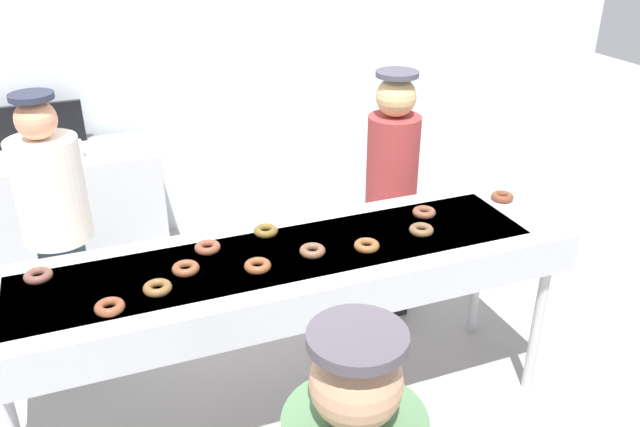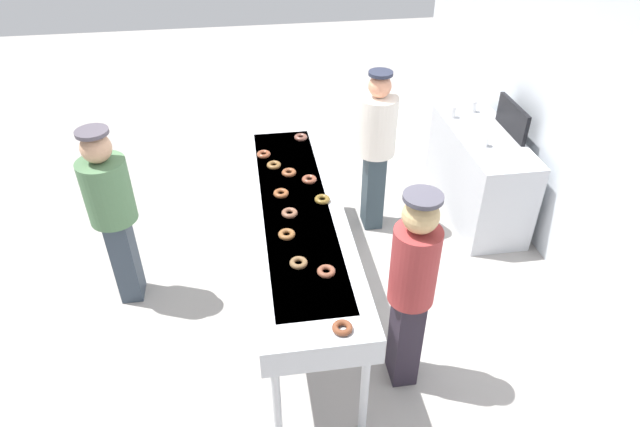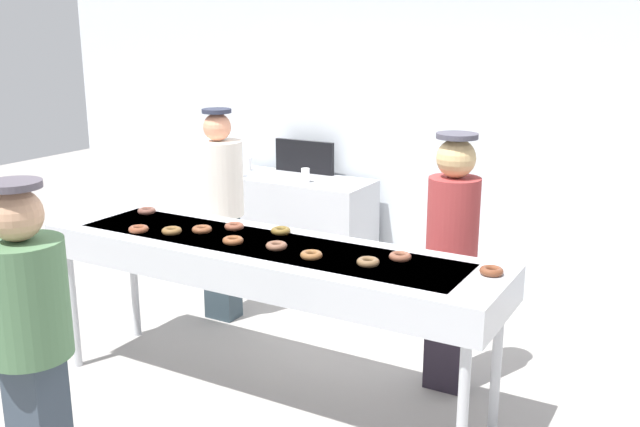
% 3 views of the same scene
% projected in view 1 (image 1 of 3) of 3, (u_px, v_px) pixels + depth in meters
% --- Properties ---
extents(ground_plane, '(16.00, 16.00, 0.00)m').
position_uv_depth(ground_plane, '(287.00, 414.00, 3.47)').
color(ground_plane, '#9E9993').
extents(back_wall, '(8.00, 0.12, 2.96)m').
position_uv_depth(back_wall, '(179.00, 47.00, 4.86)').
color(back_wall, silver).
rests_on(back_wall, ground).
extents(fryer_conveyor, '(2.88, 0.73, 0.99)m').
position_uv_depth(fryer_conveyor, '(283.00, 272.00, 3.07)').
color(fryer_conveyor, '#B7BABF').
rests_on(fryer_conveyor, ground).
extents(chocolate_donut_0, '(0.17, 0.17, 0.04)m').
position_uv_depth(chocolate_donut_0, '(367.00, 246.00, 3.06)').
color(chocolate_donut_0, brown).
rests_on(chocolate_donut_0, fryer_conveyor).
extents(chocolate_donut_1, '(0.16, 0.16, 0.04)m').
position_uv_depth(chocolate_donut_1, '(208.00, 247.00, 3.04)').
color(chocolate_donut_1, brown).
rests_on(chocolate_donut_1, fryer_conveyor).
extents(chocolate_donut_2, '(0.15, 0.15, 0.04)m').
position_uv_depth(chocolate_donut_2, '(157.00, 288.00, 2.73)').
color(chocolate_donut_2, brown).
rests_on(chocolate_donut_2, fryer_conveyor).
extents(chocolate_donut_3, '(0.15, 0.15, 0.04)m').
position_uv_depth(chocolate_donut_3, '(266.00, 231.00, 3.20)').
color(chocolate_donut_3, brown).
rests_on(chocolate_donut_3, fryer_conveyor).
extents(chocolate_donut_4, '(0.17, 0.17, 0.04)m').
position_uv_depth(chocolate_donut_4, '(110.00, 307.00, 2.60)').
color(chocolate_donut_4, brown).
rests_on(chocolate_donut_4, fryer_conveyor).
extents(chocolate_donut_5, '(0.13, 0.13, 0.04)m').
position_uv_depth(chocolate_donut_5, '(312.00, 251.00, 3.02)').
color(chocolate_donut_5, brown).
rests_on(chocolate_donut_5, fryer_conveyor).
extents(chocolate_donut_6, '(0.15, 0.15, 0.04)m').
position_uv_depth(chocolate_donut_6, '(502.00, 197.00, 3.56)').
color(chocolate_donut_6, brown).
rests_on(chocolate_donut_6, fryer_conveyor).
extents(chocolate_donut_7, '(0.16, 0.16, 0.04)m').
position_uv_depth(chocolate_donut_7, '(38.00, 276.00, 2.82)').
color(chocolate_donut_7, brown).
rests_on(chocolate_donut_7, fryer_conveyor).
extents(chocolate_donut_8, '(0.16, 0.16, 0.04)m').
position_uv_depth(chocolate_donut_8, '(424.00, 212.00, 3.38)').
color(chocolate_donut_8, brown).
rests_on(chocolate_donut_8, fryer_conveyor).
extents(chocolate_donut_9, '(0.13, 0.13, 0.04)m').
position_uv_depth(chocolate_donut_9, '(258.00, 266.00, 2.89)').
color(chocolate_donut_9, brown).
rests_on(chocolate_donut_9, fryer_conveyor).
extents(chocolate_donut_10, '(0.17, 0.17, 0.04)m').
position_uv_depth(chocolate_donut_10, '(186.00, 268.00, 2.87)').
color(chocolate_donut_10, brown).
rests_on(chocolate_donut_10, fryer_conveyor).
extents(chocolate_donut_11, '(0.15, 0.15, 0.04)m').
position_uv_depth(chocolate_donut_11, '(421.00, 230.00, 3.20)').
color(chocolate_donut_11, brown).
rests_on(chocolate_donut_11, fryer_conveyor).
extents(worker_baker, '(0.31, 0.31, 1.62)m').
position_uv_depth(worker_baker, '(391.00, 187.00, 3.93)').
color(worker_baker, '#251F2A').
rests_on(worker_baker, ground).
extents(worker_assistant, '(0.36, 0.36, 1.64)m').
position_uv_depth(worker_assistant, '(56.00, 220.00, 3.46)').
color(worker_assistant, '#2D3B43').
rests_on(worker_assistant, ground).
extents(prep_counter, '(1.50, 0.59, 0.91)m').
position_uv_depth(prep_counter, '(55.00, 216.00, 4.59)').
color(prep_counter, '#B7BABF').
rests_on(prep_counter, ground).
extents(paper_cup_0, '(0.07, 0.07, 0.12)m').
position_uv_depth(paper_cup_0, '(77.00, 149.00, 4.34)').
color(paper_cup_0, white).
rests_on(paper_cup_0, prep_counter).
extents(menu_display, '(0.60, 0.04, 0.30)m').
position_uv_depth(menu_display, '(39.00, 125.00, 4.53)').
color(menu_display, black).
rests_on(menu_display, prep_counter).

